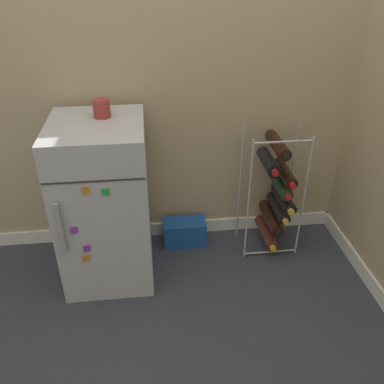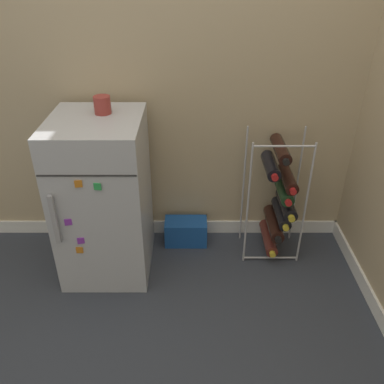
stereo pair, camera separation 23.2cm
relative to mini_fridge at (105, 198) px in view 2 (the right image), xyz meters
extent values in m
plane|color=#333842|center=(0.53, -0.23, -0.46)|extent=(14.00, 14.00, 0.00)
cube|color=tan|center=(0.53, 0.34, 0.79)|extent=(6.87, 0.06, 2.50)
cube|color=white|center=(0.53, 0.31, -0.42)|extent=(6.87, 0.01, 0.09)
cube|color=#B7BABF|center=(0.00, 0.00, 0.00)|extent=(0.48, 0.52, 0.93)
cube|color=#2D2D2D|center=(0.00, -0.26, 0.29)|extent=(0.47, 0.00, 0.01)
cube|color=#9E9EA3|center=(-0.19, -0.28, 0.05)|extent=(0.02, 0.02, 0.28)
cube|color=orange|center=(-0.04, -0.26, 0.24)|extent=(0.04, 0.01, 0.04)
cube|color=purple|center=(-0.13, -0.26, 0.02)|extent=(0.04, 0.01, 0.04)
cube|color=orange|center=(-0.09, -0.26, -0.16)|extent=(0.04, 0.01, 0.04)
cube|color=green|center=(0.04, -0.26, 0.23)|extent=(0.04, 0.01, 0.04)
cube|color=purple|center=(-0.08, -0.26, -0.10)|extent=(0.04, 0.02, 0.04)
cylinder|color=#B2B2B7|center=(0.81, 0.02, -0.07)|extent=(0.01, 0.01, 0.79)
cylinder|color=#B2B2B7|center=(1.14, 0.02, -0.07)|extent=(0.01, 0.01, 0.79)
cylinder|color=#B2B2B7|center=(0.81, 0.24, -0.07)|extent=(0.01, 0.01, 0.79)
cylinder|color=#B2B2B7|center=(1.14, 0.24, -0.07)|extent=(0.01, 0.01, 0.79)
cylinder|color=#B2B2B7|center=(0.98, 0.02, -0.44)|extent=(0.33, 0.01, 0.01)
cylinder|color=#B2B2B7|center=(0.98, 0.02, 0.31)|extent=(0.33, 0.01, 0.01)
cylinder|color=#56231E|center=(0.98, 0.13, -0.38)|extent=(0.07, 0.30, 0.07)
cylinder|color=gold|center=(0.98, -0.03, -0.38)|extent=(0.03, 0.02, 0.03)
cylinder|color=black|center=(1.00, 0.13, -0.27)|extent=(0.08, 0.30, 0.08)
cylinder|color=black|center=(1.00, -0.03, -0.27)|extent=(0.04, 0.02, 0.04)
cylinder|color=black|center=(1.04, 0.13, -0.19)|extent=(0.07, 0.28, 0.07)
cylinder|color=gold|center=(1.04, -0.02, -0.19)|extent=(0.04, 0.02, 0.04)
cylinder|color=black|center=(1.06, 0.13, -0.12)|extent=(0.08, 0.28, 0.08)
cylinder|color=gold|center=(1.06, -0.02, -0.12)|extent=(0.04, 0.02, 0.04)
cylinder|color=#19381E|center=(1.03, 0.13, -0.02)|extent=(0.08, 0.27, 0.08)
cylinder|color=red|center=(1.03, -0.02, -0.02)|extent=(0.04, 0.02, 0.04)
cylinder|color=black|center=(1.05, 0.13, 0.05)|extent=(0.07, 0.27, 0.07)
cylinder|color=red|center=(1.05, -0.02, 0.05)|extent=(0.04, 0.02, 0.04)
cylinder|color=black|center=(0.94, 0.13, 0.14)|extent=(0.08, 0.25, 0.08)
cylinder|color=red|center=(0.94, -0.01, 0.14)|extent=(0.04, 0.02, 0.04)
cylinder|color=black|center=(0.99, 0.13, 0.24)|extent=(0.07, 0.29, 0.07)
cylinder|color=black|center=(0.99, -0.03, 0.24)|extent=(0.03, 0.02, 0.03)
cube|color=#194C9E|center=(0.45, 0.20, -0.38)|extent=(0.27, 0.15, 0.16)
cylinder|color=maroon|center=(0.03, 0.08, 0.51)|extent=(0.09, 0.09, 0.09)
camera|label=1|loc=(0.26, -1.91, 1.20)|focal=38.00mm
camera|label=2|loc=(0.49, -1.92, 1.20)|focal=38.00mm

